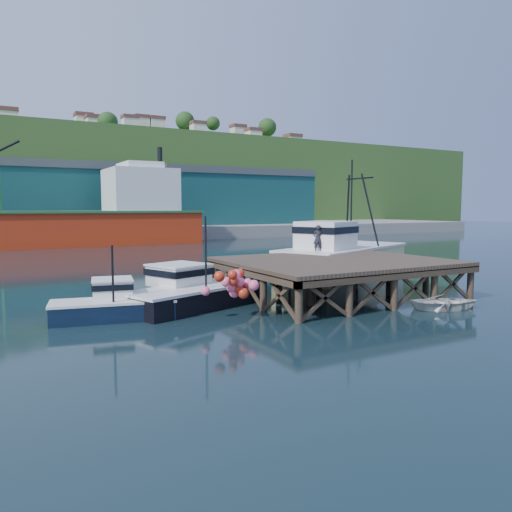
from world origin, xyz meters
TOP-DOWN VIEW (x-y plane):
  - ground at (0.00, 0.00)m, footprint 300.00×300.00m
  - wharf at (5.50, -0.19)m, footprint 12.00×10.00m
  - far_quay at (0.00, 70.00)m, footprint 160.00×40.00m
  - warehouse_mid at (0.00, 65.00)m, footprint 28.00×16.00m
  - warehouse_right at (30.00, 65.00)m, footprint 30.00×16.00m
  - cargo_ship at (-8.46, 48.00)m, footprint 55.50×10.00m
  - hillside at (0.00, 100.00)m, footprint 220.00×50.00m
  - boat_navy at (-7.15, 0.28)m, footprint 5.82×3.59m
  - boat_black at (-2.98, 0.99)m, footprint 8.07×6.70m
  - trawler at (11.16, 6.50)m, footprint 13.63×9.34m
  - dinghy at (7.98, -5.80)m, footprint 4.03×3.49m
  - dockworker at (7.30, 4.20)m, footprint 0.77×0.64m

SIDE VIEW (x-z plane):
  - ground at x=0.00m, z-range 0.00..0.00m
  - dinghy at x=7.98m, z-range 0.00..0.70m
  - boat_navy at x=-7.15m, z-range -1.03..2.42m
  - boat_black at x=-2.98m, z-range -1.48..3.20m
  - far_quay at x=0.00m, z-range 0.00..2.00m
  - trawler at x=11.16m, z-range -2.53..6.08m
  - wharf at x=5.50m, z-range 0.63..3.25m
  - dockworker at x=7.30m, z-range 2.12..3.94m
  - cargo_ship at x=-8.46m, z-range -3.56..10.19m
  - warehouse_mid at x=0.00m, z-range 2.00..11.00m
  - warehouse_right at x=30.00m, z-range 2.00..11.00m
  - hillside at x=0.00m, z-range 0.00..22.00m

